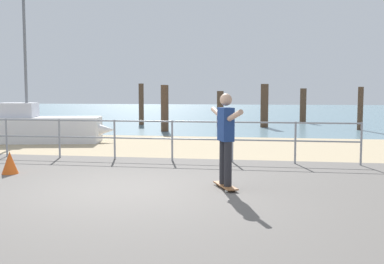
{
  "coord_description": "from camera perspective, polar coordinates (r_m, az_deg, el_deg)",
  "views": [
    {
      "loc": [
        2.48,
        -7.59,
        1.74
      ],
      "look_at": [
        0.87,
        2.0,
        0.9
      ],
      "focal_mm": 42.23,
      "sensor_mm": 36.0,
      "label": 1
    }
  ],
  "objects": [
    {
      "name": "railing_fence",
      "position": [
        11.91,
        -9.76,
        -0.16
      ],
      "size": [
        12.32,
        0.05,
        1.05
      ],
      "color": "gray",
      "rests_on": "ground"
    },
    {
      "name": "sailboat",
      "position": [
        16.65,
        -18.56,
        0.5
      ],
      "size": [
        5.07,
        2.3,
        5.26
      ],
      "color": "silver",
      "rests_on": "ground"
    },
    {
      "name": "groyne_post_2",
      "position": [
        22.82,
        3.58,
        2.88
      ],
      "size": [
        0.34,
        0.34,
        1.84
      ],
      "primitive_type": "cylinder",
      "color": "#513826",
      "rests_on": "ground"
    },
    {
      "name": "beach_strip",
      "position": [
        14.9,
        -0.13,
        -1.76
      ],
      "size": [
        24.0,
        6.0,
        0.04
      ],
      "primitive_type": "cube",
      "color": "tan",
      "rests_on": "ground"
    },
    {
      "name": "skateboarder",
      "position": [
        8.1,
        4.28,
        -0.2
      ],
      "size": [
        0.7,
        1.34,
        1.65
      ],
      "color": "#26262B",
      "rests_on": "skateboard"
    },
    {
      "name": "sea_surface",
      "position": [
        42.7,
        6.2,
        2.59
      ],
      "size": [
        72.0,
        50.0,
        0.04
      ],
      "primitive_type": "cube",
      "color": "slate",
      "rests_on": "ground"
    },
    {
      "name": "groyne_post_4",
      "position": [
        27.18,
        13.85,
        3.25
      ],
      "size": [
        0.37,
        0.37,
        2.01
      ],
      "primitive_type": "cylinder",
      "color": "#513826",
      "rests_on": "ground"
    },
    {
      "name": "groyne_post_3",
      "position": [
        22.97,
        9.13,
        3.28
      ],
      "size": [
        0.39,
        0.39,
        2.19
      ],
      "primitive_type": "cylinder",
      "color": "#513826",
      "rests_on": "ground"
    },
    {
      "name": "groyne_post_0",
      "position": [
        24.63,
        -6.43,
        3.49
      ],
      "size": [
        0.27,
        0.27,
        2.25
      ],
      "primitive_type": "cylinder",
      "color": "#513826",
      "rests_on": "ground"
    },
    {
      "name": "traffic_cone",
      "position": [
        10.41,
        -22.01,
        -3.66
      ],
      "size": [
        0.36,
        0.36,
        0.5
      ],
      "primitive_type": "cone",
      "color": "#E55919",
      "rests_on": "ground"
    },
    {
      "name": "groyne_post_5",
      "position": [
        22.34,
        20.48,
        2.77
      ],
      "size": [
        0.25,
        0.25,
        2.02
      ],
      "primitive_type": "cylinder",
      "color": "#513826",
      "rests_on": "ground"
    },
    {
      "name": "ground_plane",
      "position": [
        7.26,
        -10.93,
        -9.04
      ],
      "size": [
        24.0,
        10.0,
        0.04
      ],
      "primitive_type": "cube",
      "color": "#605B56",
      "rests_on": "ground"
    },
    {
      "name": "skateboard",
      "position": [
        8.24,
        4.24,
        -6.79
      ],
      "size": [
        0.52,
        0.81,
        0.08
      ],
      "color": "brown",
      "rests_on": "ground"
    },
    {
      "name": "groyne_post_1",
      "position": [
        20.31,
        -3.47,
        2.99
      ],
      "size": [
        0.35,
        0.35,
        2.1
      ],
      "primitive_type": "cylinder",
      "color": "#513826",
      "rests_on": "ground"
    }
  ]
}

